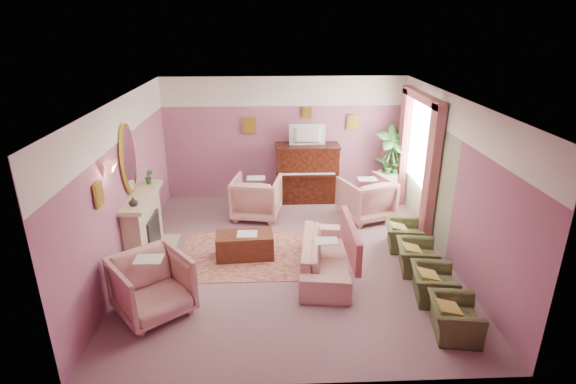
{
  "coord_description": "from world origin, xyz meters",
  "views": [
    {
      "loc": [
        -0.34,
        -7.06,
        3.98
      ],
      "look_at": [
        -0.03,
        0.4,
        1.09
      ],
      "focal_mm": 28.0,
      "sensor_mm": 36.0,
      "label": 1
    }
  ],
  "objects_px": {
    "television": "(308,134)",
    "floral_armchair_left": "(256,195)",
    "coffee_table": "(245,246)",
    "floral_armchair_front": "(152,283)",
    "piano": "(307,174)",
    "olive_chair_c": "(417,253)",
    "side_table": "(387,187)",
    "sofa": "(326,250)",
    "floral_armchair_right": "(366,196)",
    "olive_chair_b": "(434,280)",
    "olive_chair_a": "(455,313)",
    "olive_chair_d": "(403,231)"
  },
  "relations": [
    {
      "from": "television",
      "to": "side_table",
      "type": "bearing_deg",
      "value": -3.38
    },
    {
      "from": "olive_chair_b",
      "to": "coffee_table",
      "type": "bearing_deg",
      "value": 154.47
    },
    {
      "from": "sofa",
      "to": "olive_chair_c",
      "type": "xyz_separation_m",
      "value": [
        1.53,
        -0.02,
        -0.08
      ]
    },
    {
      "from": "piano",
      "to": "floral_armchair_left",
      "type": "distance_m",
      "value": 1.47
    },
    {
      "from": "piano",
      "to": "floral_armchair_front",
      "type": "height_order",
      "value": "piano"
    },
    {
      "from": "sofa",
      "to": "floral_armchair_front",
      "type": "bearing_deg",
      "value": -158.23
    },
    {
      "from": "sofa",
      "to": "olive_chair_d",
      "type": "height_order",
      "value": "sofa"
    },
    {
      "from": "piano",
      "to": "side_table",
      "type": "xyz_separation_m",
      "value": [
        1.84,
        -0.16,
        -0.3
      ]
    },
    {
      "from": "floral_armchair_left",
      "to": "floral_armchair_front",
      "type": "bearing_deg",
      "value": -112.8
    },
    {
      "from": "television",
      "to": "floral_armchair_front",
      "type": "bearing_deg",
      "value": -121.23
    },
    {
      "from": "olive_chair_b",
      "to": "olive_chair_d",
      "type": "relative_size",
      "value": 1.0
    },
    {
      "from": "coffee_table",
      "to": "side_table",
      "type": "distance_m",
      "value": 4.02
    },
    {
      "from": "sofa",
      "to": "floral_armchair_front",
      "type": "height_order",
      "value": "floral_armchair_front"
    },
    {
      "from": "piano",
      "to": "olive_chair_b",
      "type": "height_order",
      "value": "piano"
    },
    {
      "from": "side_table",
      "to": "floral_armchair_right",
      "type": "bearing_deg",
      "value": -126.68
    },
    {
      "from": "floral_armchair_right",
      "to": "olive_chair_a",
      "type": "bearing_deg",
      "value": -83.6
    },
    {
      "from": "olive_chair_d",
      "to": "floral_armchair_left",
      "type": "bearing_deg",
      "value": 151.4
    },
    {
      "from": "floral_armchair_right",
      "to": "olive_chair_c",
      "type": "distance_m",
      "value": 2.19
    },
    {
      "from": "coffee_table",
      "to": "olive_chair_b",
      "type": "xyz_separation_m",
      "value": [
        2.9,
        -1.39,
        0.09
      ]
    },
    {
      "from": "olive_chair_b",
      "to": "olive_chair_c",
      "type": "relative_size",
      "value": 1.0
    },
    {
      "from": "olive_chair_a",
      "to": "side_table",
      "type": "xyz_separation_m",
      "value": [
        0.26,
        4.7,
        0.03
      ]
    },
    {
      "from": "floral_armchair_left",
      "to": "floral_armchair_right",
      "type": "bearing_deg",
      "value": -4.02
    },
    {
      "from": "floral_armchair_right",
      "to": "floral_armchair_front",
      "type": "xyz_separation_m",
      "value": [
        -3.7,
        -3.16,
        0.0
      ]
    },
    {
      "from": "piano",
      "to": "olive_chair_c",
      "type": "distance_m",
      "value": 3.6
    },
    {
      "from": "coffee_table",
      "to": "floral_armchair_front",
      "type": "xyz_separation_m",
      "value": [
        -1.22,
        -1.58,
        0.27
      ]
    },
    {
      "from": "coffee_table",
      "to": "sofa",
      "type": "relative_size",
      "value": 0.5
    },
    {
      "from": "piano",
      "to": "side_table",
      "type": "distance_m",
      "value": 1.88
    },
    {
      "from": "piano",
      "to": "floral_armchair_left",
      "type": "bearing_deg",
      "value": -141.38
    },
    {
      "from": "piano",
      "to": "side_table",
      "type": "relative_size",
      "value": 2.0
    },
    {
      "from": "floral_armchair_left",
      "to": "olive_chair_a",
      "type": "distance_m",
      "value": 4.8
    },
    {
      "from": "olive_chair_b",
      "to": "olive_chair_a",
      "type": "bearing_deg",
      "value": -90.0
    },
    {
      "from": "floral_armchair_front",
      "to": "olive_chair_c",
      "type": "height_order",
      "value": "floral_armchair_front"
    },
    {
      "from": "coffee_table",
      "to": "sofa",
      "type": "height_order",
      "value": "sofa"
    },
    {
      "from": "floral_armchair_left",
      "to": "olive_chair_a",
      "type": "xyz_separation_m",
      "value": [
        2.73,
        -3.95,
        -0.17
      ]
    },
    {
      "from": "coffee_table",
      "to": "olive_chair_a",
      "type": "distance_m",
      "value": 3.64
    },
    {
      "from": "side_table",
      "to": "floral_armchair_left",
      "type": "bearing_deg",
      "value": -165.87
    },
    {
      "from": "sofa",
      "to": "olive_chair_d",
      "type": "bearing_deg",
      "value": 27.51
    },
    {
      "from": "olive_chair_a",
      "to": "sofa",
      "type": "bearing_deg",
      "value": 132.52
    },
    {
      "from": "television",
      "to": "floral_armchair_left",
      "type": "relative_size",
      "value": 0.81
    },
    {
      "from": "piano",
      "to": "side_table",
      "type": "height_order",
      "value": "piano"
    },
    {
      "from": "television",
      "to": "olive_chair_b",
      "type": "relative_size",
      "value": 1.08
    },
    {
      "from": "olive_chair_a",
      "to": "olive_chair_b",
      "type": "relative_size",
      "value": 1.0
    },
    {
      "from": "television",
      "to": "olive_chair_c",
      "type": "bearing_deg",
      "value": -63.36
    },
    {
      "from": "floral_armchair_left",
      "to": "olive_chair_b",
      "type": "height_order",
      "value": "floral_armchair_left"
    },
    {
      "from": "floral_armchair_right",
      "to": "olive_chair_b",
      "type": "relative_size",
      "value": 1.34
    },
    {
      "from": "piano",
      "to": "olive_chair_c",
      "type": "relative_size",
      "value": 1.9
    },
    {
      "from": "piano",
      "to": "olive_chair_b",
      "type": "bearing_deg",
      "value": -68.52
    },
    {
      "from": "floral_armchair_left",
      "to": "olive_chair_d",
      "type": "distance_m",
      "value": 3.11
    },
    {
      "from": "olive_chair_a",
      "to": "coffee_table",
      "type": "bearing_deg",
      "value": 142.75
    },
    {
      "from": "sofa",
      "to": "olive_chair_c",
      "type": "distance_m",
      "value": 1.53
    }
  ]
}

